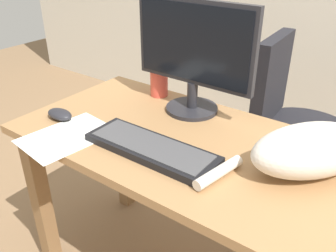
% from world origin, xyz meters
% --- Properties ---
extents(desk, '(1.57, 0.62, 0.70)m').
position_xyz_m(desk, '(0.00, 0.00, 0.60)').
color(desk, '#9E7247').
rests_on(desk, ground_plane).
extents(office_chair, '(0.48, 0.48, 0.92)m').
position_xyz_m(office_chair, '(-0.03, 0.68, 0.39)').
color(office_chair, black).
rests_on(office_chair, ground_plane).
extents(monitor, '(0.48, 0.20, 0.42)m').
position_xyz_m(monitor, '(-0.30, 0.20, 0.93)').
color(monitor, '#232328').
rests_on(monitor, desk).
extents(keyboard, '(0.44, 0.15, 0.03)m').
position_xyz_m(keyboard, '(-0.24, -0.13, 0.72)').
color(keyboard, black).
rests_on(keyboard, desk).
extents(cat, '(0.42, 0.49, 0.20)m').
position_xyz_m(cat, '(0.21, 0.07, 0.79)').
color(cat, silver).
rests_on(cat, desk).
extents(computer_mouse, '(0.11, 0.06, 0.04)m').
position_xyz_m(computer_mouse, '(-0.65, -0.15, 0.72)').
color(computer_mouse, '#232328').
rests_on(computer_mouse, desk).
extents(paper_sheet, '(0.25, 0.32, 0.00)m').
position_xyz_m(paper_sheet, '(-0.53, -0.22, 0.71)').
color(paper_sheet, white).
rests_on(paper_sheet, desk).
extents(spray_bottle, '(0.07, 0.07, 0.21)m').
position_xyz_m(spray_bottle, '(-0.49, 0.24, 0.80)').
color(spray_bottle, '#D84C3D').
rests_on(spray_bottle, desk).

